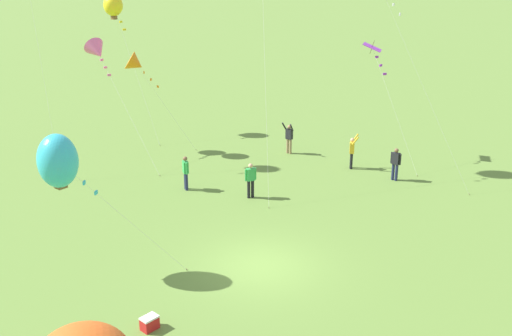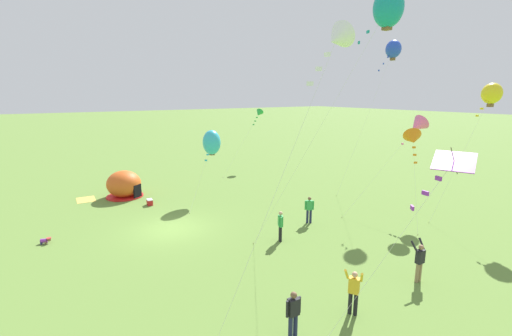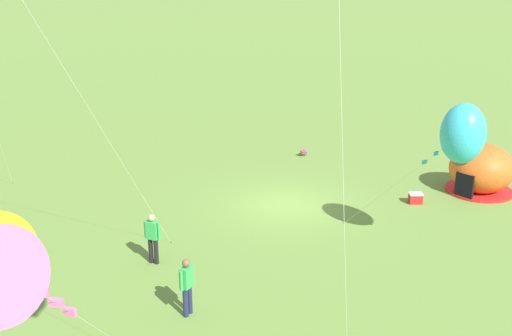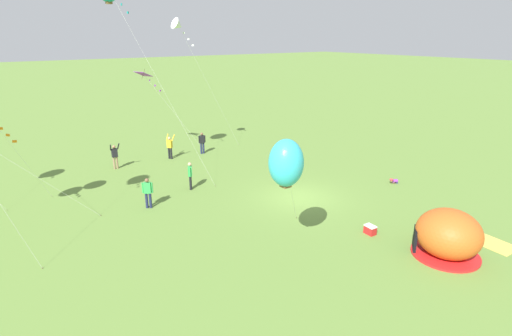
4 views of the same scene
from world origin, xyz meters
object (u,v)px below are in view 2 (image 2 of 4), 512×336
object	(u,v)px
toddler_crawling	(46,240)
kite_cyan	(212,143)
kite_pink	(417,126)
kite_yellow	(492,94)
person_near_tent	(293,313)
person_arms_raised	(354,290)
person_far_back	(309,208)
kite_green	(259,114)
popup_tent	(124,185)
cooler_box	(150,202)
person_strolling	(420,260)
kite_white	(337,38)
kite_teal	(388,8)
kite_purple	(449,168)
kite_blue	(393,49)
kite_orange	(413,139)
person_center_field	(280,225)

from	to	relation	value
toddler_crawling	kite_cyan	distance (m)	12.65
kite_pink	kite_yellow	world-z (taller)	kite_yellow
toddler_crawling	person_near_tent	xyz separation A→B (m)	(13.09, 6.76, 0.79)
person_near_tent	kite_pink	world-z (taller)	kite_pink
person_arms_raised	person_far_back	distance (m)	9.18
kite_pink	kite_green	bearing A→B (deg)	-176.31
popup_tent	kite_pink	world-z (taller)	kite_pink
cooler_box	person_strolling	bearing A→B (deg)	22.33
person_near_tent	kite_yellow	bearing A→B (deg)	99.09
person_near_tent	kite_pink	size ratio (longest dim) A/B	0.26
cooler_box	kite_white	xyz separation A→B (m)	(16.56, 1.61, 9.43)
kite_green	kite_teal	bearing A→B (deg)	-19.19
popup_tent	kite_cyan	size ratio (longest dim) A/B	0.53
kite_cyan	kite_purple	xyz separation A→B (m)	(18.97, -1.65, 1.68)
kite_purple	kite_teal	bearing A→B (deg)	144.88
person_strolling	kite_blue	distance (m)	17.19
popup_tent	cooler_box	size ratio (longest dim) A/B	5.08
person_strolling	person_far_back	world-z (taller)	person_strolling
kite_cyan	kite_orange	size ratio (longest dim) A/B	0.90
kite_blue	kite_green	bearing A→B (deg)	-171.39
cooler_box	kite_green	world-z (taller)	kite_green
kite_yellow	kite_purple	world-z (taller)	kite_yellow
person_strolling	kite_pink	size ratio (longest dim) A/B	0.29
person_strolling	kite_green	world-z (taller)	kite_green
person_near_tent	kite_green	bearing A→B (deg)	149.34
kite_green	kite_white	bearing A→B (deg)	-28.08
kite_green	kite_purple	size ratio (longest dim) A/B	1.06
person_arms_raised	kite_white	distance (m)	8.73
toddler_crawling	kite_yellow	world-z (taller)	kite_yellow
toddler_crawling	person_strolling	size ratio (longest dim) A/B	0.29
cooler_box	person_near_tent	distance (m)	16.71
kite_orange	kite_teal	size ratio (longest dim) A/B	0.47
person_near_tent	kite_cyan	world-z (taller)	kite_cyan
popup_tent	kite_green	size ratio (longest dim) A/B	0.40
kite_cyan	kite_green	distance (m)	12.83
kite_pink	kite_blue	bearing A→B (deg)	161.11
kite_pink	toddler_crawling	bearing A→B (deg)	-107.10
person_far_back	kite_green	size ratio (longest dim) A/B	0.25
cooler_box	kite_yellow	world-z (taller)	kite_yellow
person_arms_raised	kite_teal	size ratio (longest dim) A/B	0.15
popup_tent	person_strolling	xyz separation A→B (m)	(19.99, 8.00, 0.00)
person_arms_raised	kite_teal	xyz separation A→B (m)	(-2.67, 4.18, 10.62)
person_center_field	kite_white	bearing A→B (deg)	-23.38
person_strolling	kite_yellow	world-z (taller)	kite_yellow
person_strolling	kite_orange	xyz separation A→B (m)	(-5.27, 6.87, 4.21)
cooler_box	kite_purple	bearing A→B (deg)	9.41
person_far_back	kite_yellow	size ratio (longest dim) A/B	0.20
cooler_box	toddler_crawling	distance (m)	7.57
toddler_crawling	person_center_field	bearing A→B (deg)	59.01
person_center_field	person_near_tent	size ratio (longest dim) A/B	1.00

